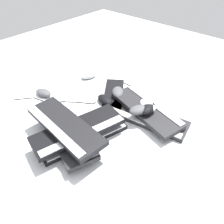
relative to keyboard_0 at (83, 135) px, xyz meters
name	(u,v)px	position (x,y,z in m)	size (l,w,h in m)	color
ground_plane	(116,131)	(-0.14, 0.10, -0.01)	(3.20, 3.20, 0.00)	silver
keyboard_0	(83,135)	(0.00, 0.00, 0.00)	(0.46, 0.26, 0.03)	black
keyboard_1	(147,118)	(-0.32, 0.16, 0.00)	(0.23, 0.46, 0.03)	#232326
keyboard_2	(109,100)	(-0.30, -0.10, 0.00)	(0.44, 0.38, 0.03)	black
keyboard_3	(68,132)	(0.05, -0.05, 0.03)	(0.29, 0.46, 0.03)	#232326
keyboard_4	(79,130)	(0.02, 0.00, 0.06)	(0.46, 0.25, 0.03)	black
keyboard_5	(146,109)	(-0.35, 0.13, 0.03)	(0.25, 0.46, 0.03)	#232326
keyboard_6	(64,126)	(0.07, -0.04, 0.09)	(0.19, 0.45, 0.03)	black
mouse_0	(118,92)	(-0.36, -0.08, 0.04)	(0.11, 0.07, 0.04)	#4C4C51
mouse_1	(105,100)	(-0.25, -0.09, 0.04)	(0.11, 0.07, 0.04)	black
mouse_2	(43,93)	(-0.08, -0.45, 0.01)	(0.11, 0.07, 0.04)	#4C4C51
mouse_3	(88,75)	(-0.41, -0.40, 0.01)	(0.11, 0.07, 0.04)	#B7B7BC
mouse_4	(148,108)	(-0.32, 0.16, 0.07)	(0.11, 0.07, 0.04)	black
mouse_5	(148,105)	(-0.34, 0.14, 0.07)	(0.11, 0.07, 0.04)	silver
mouse_6	(139,110)	(-0.28, 0.13, 0.07)	(0.11, 0.07, 0.04)	#4C4C51
cable_0	(87,97)	(-0.24, -0.23, -0.01)	(0.60, 0.54, 0.01)	black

